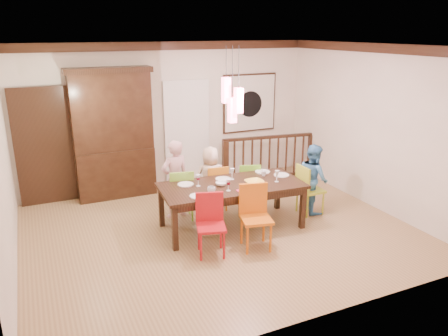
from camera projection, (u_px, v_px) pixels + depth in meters
name	position (u px, v px, depth m)	size (l,w,h in m)	color
floor	(220.00, 231.00, 7.09)	(6.00, 6.00, 0.00)	#977349
ceiling	(219.00, 46.00, 6.21)	(6.00, 6.00, 0.00)	white
wall_back	(170.00, 116.00, 8.82)	(6.00, 6.00, 0.00)	beige
wall_left	(1.00, 169.00, 5.47)	(5.00, 5.00, 0.00)	beige
wall_right	(372.00, 127.00, 7.83)	(5.00, 5.00, 0.00)	beige
crown_molding	(219.00, 52.00, 6.24)	(6.00, 5.00, 0.16)	black
panel_door	(45.00, 148.00, 7.96)	(1.04, 0.07, 2.24)	black
white_doorway	(187.00, 134.00, 9.05)	(0.97, 0.05, 2.22)	silver
painting	(250.00, 103.00, 9.45)	(1.25, 0.06, 1.25)	black
pendant_cluster	(232.00, 100.00, 6.59)	(0.27, 0.21, 1.14)	#FF4C6B
dining_table	(232.00, 189.00, 7.03)	(2.36, 1.19, 0.75)	black
chair_far_left	(181.00, 190.00, 7.41)	(0.47, 0.47, 0.90)	#7ABA35
chair_far_mid	(216.00, 184.00, 7.82)	(0.43, 0.43, 0.84)	orange
chair_far_right	(248.00, 181.00, 7.94)	(0.48, 0.48, 0.85)	#60A523
chair_near_left	(211.00, 222.00, 6.20)	(0.50, 0.50, 0.89)	#AF1319
chair_near_mid	(256.00, 214.00, 6.38)	(0.52, 0.52, 0.96)	#CD610F
chair_end_right	(311.00, 186.00, 7.63)	(0.41, 0.41, 0.89)	#AEBA2A
china_hutch	(113.00, 134.00, 8.24)	(1.57, 0.46, 2.47)	black
balustrade	(269.00, 156.00, 9.43)	(2.13, 0.36, 0.96)	black
person_far_left	(175.00, 179.00, 7.44)	(0.50, 0.33, 1.37)	beige
person_far_mid	(211.00, 179.00, 7.77)	(0.57, 0.37, 1.17)	beige
person_end_right	(313.00, 178.00, 7.70)	(0.60, 0.47, 1.23)	#4487BF
serving_bowl	(254.00, 183.00, 6.97)	(0.29, 0.29, 0.07)	yellow
small_bowl	(221.00, 184.00, 6.94)	(0.18, 0.18, 0.06)	white
cup_left	(211.00, 190.00, 6.63)	(0.12, 0.12, 0.10)	silver
cup_right	(264.00, 174.00, 7.39)	(0.09, 0.09, 0.09)	silver
plate_far_left	(186.00, 184.00, 6.98)	(0.26, 0.26, 0.01)	white
plate_far_mid	(223.00, 179.00, 7.23)	(0.26, 0.26, 0.01)	white
plate_far_right	(263.00, 172.00, 7.60)	(0.26, 0.26, 0.01)	white
plate_near_left	(198.00, 196.00, 6.49)	(0.26, 0.26, 0.01)	white
plate_near_mid	(258.00, 186.00, 6.92)	(0.26, 0.26, 0.01)	white
plate_end_right	(281.00, 175.00, 7.43)	(0.26, 0.26, 0.01)	white
wine_glass_a	(198.00, 180.00, 6.90)	(0.08, 0.08, 0.19)	#590C19
wine_glass_b	(232.00, 174.00, 7.20)	(0.08, 0.08, 0.19)	silver
wine_glass_c	(228.00, 185.00, 6.70)	(0.08, 0.08, 0.19)	#590C19
wine_glass_d	(277.00, 176.00, 7.10)	(0.08, 0.08, 0.19)	silver
napkin	(243.00, 191.00, 6.71)	(0.18, 0.14, 0.01)	#D83359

